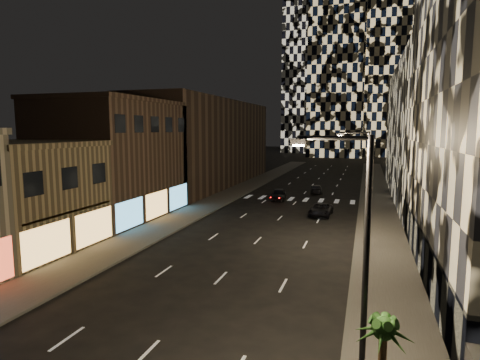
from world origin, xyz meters
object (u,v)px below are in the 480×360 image
Objects in this scene: car_dark_midlane at (279,194)px; car_dark_rightlane at (321,210)px; streetlight_far at (364,180)px; car_dark_oncoming at (317,189)px; streetlight_near at (358,256)px; palm_tree at (383,337)px.

car_dark_rightlane is (6.41, -8.16, -0.10)m from car_dark_midlane.
car_dark_oncoming is (-6.67, 26.03, -4.75)m from streetlight_far.
streetlight_far is at bearing -67.58° from car_dark_midlane.
streetlight_near and streetlight_far have the same top height.
car_dark_midlane is at bearing 130.46° from car_dark_rightlane.
car_dark_midlane is 10.37m from car_dark_rightlane.
streetlight_far reaches higher than car_dark_rightlane.
car_dark_oncoming is (-6.67, 46.03, -4.75)m from streetlight_near.
car_dark_rightlane is (-4.35, 10.44, -4.70)m from streetlight_far.
streetlight_near is at bearing 131.51° from palm_tree.
car_dark_midlane is (-10.76, 18.60, -4.60)m from streetlight_far.
car_dark_oncoming is 1.11× the size of palm_tree.
car_dark_midlane is at bearing 54.88° from car_dark_oncoming.
car_dark_oncoming is 15.75m from car_dark_rightlane.
car_dark_midlane is 41.24m from palm_tree.
car_dark_midlane is 1.18× the size of palm_tree.
car_dark_midlane is at bearing 106.32° from palm_tree.
car_dark_rightlane is (-4.35, 30.44, -4.70)m from streetlight_near.
car_dark_midlane is at bearing 120.05° from streetlight_far.
streetlight_far is 12.25m from car_dark_rightlane.
car_dark_rightlane is 31.88m from palm_tree.
car_dark_rightlane is at bearing 98.14° from streetlight_near.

